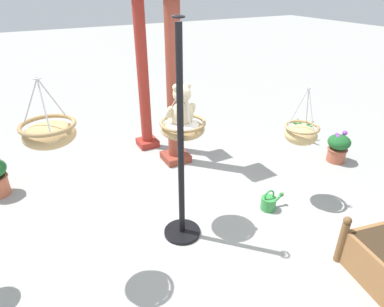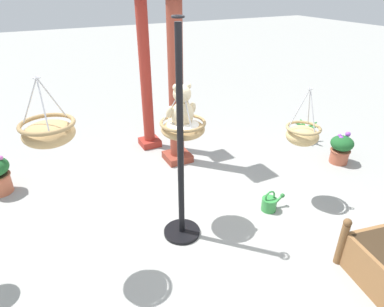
{
  "view_description": "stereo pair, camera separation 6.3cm",
  "coord_description": "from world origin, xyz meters",
  "px_view_note": "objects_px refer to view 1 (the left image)",
  "views": [
    {
      "loc": [
        -1.58,
        -2.84,
        2.76
      ],
      "look_at": [
        -0.03,
        0.09,
        1.0
      ],
      "focal_mm": 30.92,
      "sensor_mm": 36.0,
      "label": 1
    },
    {
      "loc": [
        -1.52,
        -2.87,
        2.76
      ],
      "look_at": [
        -0.03,
        0.09,
        1.0
      ],
      "focal_mm": 30.92,
      "sensor_mm": 36.0,
      "label": 2
    }
  ],
  "objects_px": {
    "display_pole_central": "(181,180)",
    "greenhouse_pillar_right": "(174,81)",
    "hanging_basket_with_teddy": "(183,128)",
    "potted_plant_bushy_green": "(338,147)",
    "teddy_bear": "(182,109)",
    "hanging_basket_right_low": "(301,134)",
    "greenhouse_pillar_left": "(143,75)",
    "hanging_basket_left_high": "(49,133)",
    "watering_can": "(269,202)",
    "potted_plant_flowering_red": "(302,132)"
  },
  "relations": [
    {
      "from": "greenhouse_pillar_left",
      "to": "watering_can",
      "type": "relative_size",
      "value": 7.86
    },
    {
      "from": "hanging_basket_with_teddy",
      "to": "greenhouse_pillar_right",
      "type": "distance_m",
      "value": 1.57
    },
    {
      "from": "teddy_bear",
      "to": "watering_can",
      "type": "relative_size",
      "value": 1.46
    },
    {
      "from": "display_pole_central",
      "to": "hanging_basket_with_teddy",
      "type": "bearing_deg",
      "value": 59.04
    },
    {
      "from": "hanging_basket_with_teddy",
      "to": "potted_plant_bushy_green",
      "type": "bearing_deg",
      "value": 2.98
    },
    {
      "from": "potted_plant_bushy_green",
      "to": "watering_can",
      "type": "xyz_separation_m",
      "value": [
        -1.87,
        -0.51,
        -0.16
      ]
    },
    {
      "from": "display_pole_central",
      "to": "hanging_basket_with_teddy",
      "type": "height_order",
      "value": "display_pole_central"
    },
    {
      "from": "hanging_basket_left_high",
      "to": "watering_can",
      "type": "height_order",
      "value": "hanging_basket_left_high"
    },
    {
      "from": "potted_plant_bushy_green",
      "to": "display_pole_central",
      "type": "bearing_deg",
      "value": -172.61
    },
    {
      "from": "potted_plant_bushy_green",
      "to": "greenhouse_pillar_left",
      "type": "bearing_deg",
      "value": 141.95
    },
    {
      "from": "hanging_basket_left_high",
      "to": "greenhouse_pillar_left",
      "type": "xyz_separation_m",
      "value": [
        1.73,
        2.46,
        -0.28
      ]
    },
    {
      "from": "teddy_bear",
      "to": "hanging_basket_right_low",
      "type": "xyz_separation_m",
      "value": [
        1.56,
        -0.31,
        -0.51
      ]
    },
    {
      "from": "hanging_basket_with_teddy",
      "to": "greenhouse_pillar_right",
      "type": "xyz_separation_m",
      "value": [
        0.57,
        1.46,
        0.09
      ]
    },
    {
      "from": "greenhouse_pillar_left",
      "to": "potted_plant_bushy_green",
      "type": "xyz_separation_m",
      "value": [
        2.62,
        -2.05,
        -1.06
      ]
    },
    {
      "from": "teddy_bear",
      "to": "hanging_basket_left_high",
      "type": "xyz_separation_m",
      "value": [
        -1.38,
        -0.27,
        0.11
      ]
    },
    {
      "from": "potted_plant_flowering_red",
      "to": "hanging_basket_left_high",
      "type": "bearing_deg",
      "value": -163.79
    },
    {
      "from": "teddy_bear",
      "to": "watering_can",
      "type": "distance_m",
      "value": 1.82
    },
    {
      "from": "potted_plant_bushy_green",
      "to": "hanging_basket_left_high",
      "type": "bearing_deg",
      "value": -174.71
    },
    {
      "from": "display_pole_central",
      "to": "greenhouse_pillar_left",
      "type": "distance_m",
      "value": 2.57
    },
    {
      "from": "potted_plant_flowering_red",
      "to": "watering_can",
      "type": "xyz_separation_m",
      "value": [
        -1.94,
        -1.4,
        -0.06
      ]
    },
    {
      "from": "teddy_bear",
      "to": "hanging_basket_right_low",
      "type": "relative_size",
      "value": 0.68
    },
    {
      "from": "hanging_basket_left_high",
      "to": "potted_plant_bushy_green",
      "type": "height_order",
      "value": "hanging_basket_left_high"
    },
    {
      "from": "hanging_basket_left_high",
      "to": "greenhouse_pillar_left",
      "type": "height_order",
      "value": "greenhouse_pillar_left"
    },
    {
      "from": "display_pole_central",
      "to": "watering_can",
      "type": "distance_m",
      "value": 1.42
    },
    {
      "from": "hanging_basket_right_low",
      "to": "greenhouse_pillar_left",
      "type": "height_order",
      "value": "greenhouse_pillar_left"
    },
    {
      "from": "hanging_basket_with_teddy",
      "to": "hanging_basket_left_high",
      "type": "xyz_separation_m",
      "value": [
        -1.38,
        -0.25,
        0.33
      ]
    },
    {
      "from": "teddy_bear",
      "to": "hanging_basket_with_teddy",
      "type": "bearing_deg",
      "value": -90.0
    },
    {
      "from": "watering_can",
      "to": "greenhouse_pillar_right",
      "type": "bearing_deg",
      "value": 106.18
    },
    {
      "from": "potted_plant_flowering_red",
      "to": "display_pole_central",
      "type": "bearing_deg",
      "value": -158.04
    },
    {
      "from": "display_pole_central",
      "to": "hanging_basket_left_high",
      "type": "distance_m",
      "value": 1.49
    },
    {
      "from": "hanging_basket_left_high",
      "to": "greenhouse_pillar_right",
      "type": "xyz_separation_m",
      "value": [
        1.95,
        1.71,
        -0.23
      ]
    },
    {
      "from": "hanging_basket_with_teddy",
      "to": "teddy_bear",
      "type": "xyz_separation_m",
      "value": [
        -0.0,
        0.02,
        0.22
      ]
    },
    {
      "from": "hanging_basket_right_low",
      "to": "potted_plant_bushy_green",
      "type": "xyz_separation_m",
      "value": [
        1.41,
        0.44,
        -0.73
      ]
    },
    {
      "from": "hanging_basket_left_high",
      "to": "hanging_basket_right_low",
      "type": "xyz_separation_m",
      "value": [
        2.94,
        -0.04,
        -0.61
      ]
    },
    {
      "from": "hanging_basket_with_teddy",
      "to": "greenhouse_pillar_left",
      "type": "bearing_deg",
      "value": 81.08
    },
    {
      "from": "display_pole_central",
      "to": "hanging_basket_with_teddy",
      "type": "xyz_separation_m",
      "value": [
        0.15,
        0.25,
        0.5
      ]
    },
    {
      "from": "watering_can",
      "to": "hanging_basket_left_high",
      "type": "bearing_deg",
      "value": 177.46
    },
    {
      "from": "hanging_basket_with_teddy",
      "to": "display_pole_central",
      "type": "bearing_deg",
      "value": -120.96
    },
    {
      "from": "potted_plant_bushy_green",
      "to": "potted_plant_flowering_red",
      "type": "bearing_deg",
      "value": 85.29
    },
    {
      "from": "display_pole_central",
      "to": "greenhouse_pillar_right",
      "type": "xyz_separation_m",
      "value": [
        0.72,
        1.71,
        0.6
      ]
    },
    {
      "from": "teddy_bear",
      "to": "hanging_basket_right_low",
      "type": "height_order",
      "value": "teddy_bear"
    },
    {
      "from": "greenhouse_pillar_right",
      "to": "potted_plant_bushy_green",
      "type": "bearing_deg",
      "value": -28.55
    },
    {
      "from": "hanging_basket_left_high",
      "to": "potted_plant_bushy_green",
      "type": "distance_m",
      "value": 4.57
    },
    {
      "from": "hanging_basket_with_teddy",
      "to": "greenhouse_pillar_right",
      "type": "bearing_deg",
      "value": 68.63
    },
    {
      "from": "hanging_basket_with_teddy",
      "to": "potted_plant_flowering_red",
      "type": "height_order",
      "value": "hanging_basket_with_teddy"
    },
    {
      "from": "potted_plant_flowering_red",
      "to": "potted_plant_bushy_green",
      "type": "xyz_separation_m",
      "value": [
        -0.07,
        -0.88,
        0.1
      ]
    },
    {
      "from": "hanging_basket_with_teddy",
      "to": "hanging_basket_right_low",
      "type": "bearing_deg",
      "value": -10.47
    },
    {
      "from": "display_pole_central",
      "to": "watering_can",
      "type": "xyz_separation_m",
      "value": [
        1.25,
        -0.11,
        -0.67
      ]
    },
    {
      "from": "watering_can",
      "to": "potted_plant_flowering_red",
      "type": "bearing_deg",
      "value": 35.68
    },
    {
      "from": "greenhouse_pillar_right",
      "to": "potted_plant_bushy_green",
      "type": "distance_m",
      "value": 2.95
    }
  ]
}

